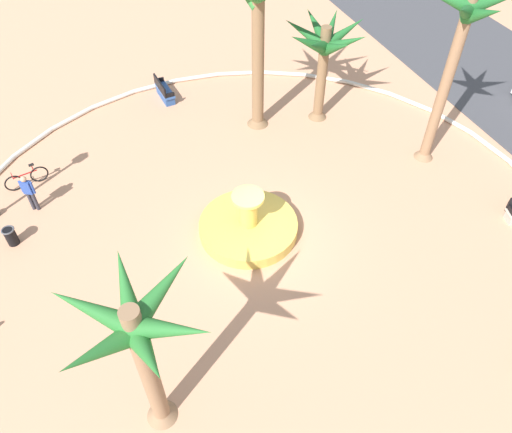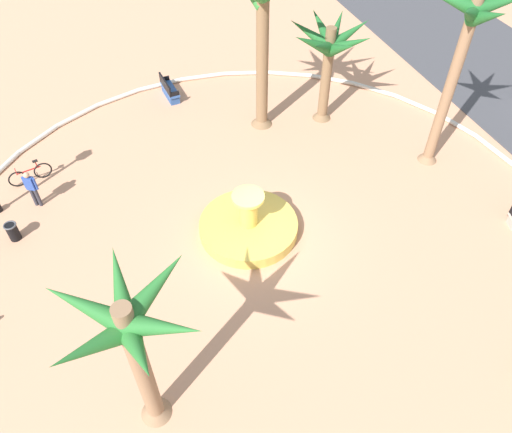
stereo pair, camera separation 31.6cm
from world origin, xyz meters
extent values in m
plane|color=tan|center=(0.00, 0.00, 0.00)|extent=(80.00, 80.00, 0.00)
torus|color=silver|center=(0.00, 0.00, 0.10)|extent=(22.96, 22.96, 0.20)
cylinder|color=gold|center=(-0.43, -0.26, 0.23)|extent=(3.61, 3.61, 0.45)
cylinder|color=teal|center=(-0.43, -0.26, 0.19)|extent=(3.18, 3.18, 0.34)
cylinder|color=gold|center=(-0.43, -0.26, 1.07)|extent=(0.65, 0.65, 1.24)
cylinder|color=#F1C954|center=(-0.43, -0.26, 1.75)|extent=(1.15, 1.15, 0.12)
cylinder|color=brown|center=(-5.99, 5.35, 2.19)|extent=(0.45, 0.45, 4.38)
cone|color=brown|center=(-5.99, 5.35, 0.25)|extent=(0.85, 0.85, 0.50)
cone|color=#1E6028|center=(-5.15, 5.40, 3.88)|extent=(2.00, 0.67, 1.48)
cone|color=#1E6028|center=(-5.32, 5.89, 3.91)|extent=(1.90, 1.68, 1.44)
cone|color=#1E6028|center=(-6.04, 6.24, 3.97)|extent=(0.68, 2.04, 1.33)
cone|color=#1E6028|center=(-6.63, 5.93, 3.93)|extent=(1.86, 1.75, 1.41)
cone|color=#1E6028|center=(-6.90, 5.35, 4.04)|extent=(2.03, 0.57, 1.21)
cone|color=#1E6028|center=(-6.59, 4.70, 3.97)|extent=(1.78, 1.86, 1.33)
cone|color=#1E6028|center=(-5.88, 4.50, 3.91)|extent=(0.81, 2.04, 1.44)
cone|color=#1E6028|center=(-5.41, 4.69, 3.95)|extent=(1.74, 1.88, 1.37)
cylinder|color=#8E6B4C|center=(5.07, -4.91, 2.57)|extent=(0.45, 0.45, 5.14)
cone|color=#8E6B4C|center=(5.07, -4.91, 0.25)|extent=(0.86, 0.86, 0.50)
cone|color=#28702D|center=(5.89, -4.79, 4.72)|extent=(1.98, 0.84, 1.34)
cone|color=#28702D|center=(5.60, -4.21, 4.84)|extent=(1.63, 1.89, 1.13)
cone|color=#28702D|center=(4.59, -4.14, 4.89)|extent=(1.51, 1.95, 1.04)
cone|color=#28702D|center=(4.22, -4.86, 4.74)|extent=(1.96, 0.68, 1.30)
cone|color=#28702D|center=(4.53, -5.61, 4.83)|extent=(1.62, 1.89, 1.14)
cone|color=#28702D|center=(5.48, -5.64, 4.73)|extent=(1.44, 1.95, 1.31)
cylinder|color=brown|center=(-6.52, 2.55, 3.32)|extent=(0.51, 0.51, 6.64)
cone|color=brown|center=(-6.52, 2.55, 0.25)|extent=(0.98, 0.98, 0.50)
cylinder|color=#8E6B4C|center=(-1.66, 8.26, 3.46)|extent=(0.42, 0.42, 6.93)
cone|color=#8E6B4C|center=(-1.66, 8.26, 0.25)|extent=(0.80, 0.80, 0.50)
cone|color=#1E6028|center=(-0.96, 8.23, 6.54)|extent=(1.70, 0.63, 1.27)
cone|color=#1E6028|center=(-1.36, 8.97, 6.70)|extent=(1.18, 1.78, 0.98)
cone|color=#1E6028|center=(-2.04, 7.58, 6.71)|extent=(1.31, 1.76, 0.98)
cone|color=#1E6028|center=(-1.22, 7.66, 6.62)|extent=(1.47, 1.70, 1.14)
cube|color=#335BA8|center=(-10.14, -0.86, 0.45)|extent=(1.64, 0.63, 0.12)
cube|color=black|center=(-10.12, -1.07, 0.75)|extent=(1.60, 0.21, 0.50)
cube|color=#2B4E8F|center=(-10.14, -0.86, 0.20)|extent=(1.51, 0.58, 0.39)
cube|color=black|center=(-10.88, -0.92, 0.59)|extent=(0.12, 0.46, 0.24)
cube|color=black|center=(-9.39, -0.80, 0.59)|extent=(0.12, 0.46, 0.24)
cylinder|color=black|center=(-3.02, -8.34, 0.35)|extent=(0.40, 0.40, 0.70)
torus|color=#4C4C51|center=(-3.02, -8.34, 0.70)|extent=(0.46, 0.46, 0.06)
torus|color=black|center=(-5.93, -8.07, 0.36)|extent=(0.20, 0.72, 0.72)
torus|color=black|center=(-6.13, -7.09, 0.36)|extent=(0.20, 0.72, 0.72)
cylinder|color=#B21919|center=(-6.03, -7.58, 0.59)|extent=(0.24, 0.94, 0.05)
cylinder|color=#B21919|center=(-6.10, -7.24, 0.74)|extent=(0.04, 0.04, 0.30)
cube|color=black|center=(-6.10, -7.24, 0.91)|extent=(0.14, 0.22, 0.06)
cylinder|color=#B21919|center=(-5.94, -8.03, 0.73)|extent=(0.44, 0.12, 0.03)
cylinder|color=#33333D|center=(-4.57, -7.52, 0.43)|extent=(0.14, 0.14, 0.86)
cylinder|color=#33333D|center=(-4.49, -7.36, 0.43)|extent=(0.14, 0.14, 0.86)
cube|color=#2D4CA5|center=(-4.53, -7.44, 1.14)|extent=(0.34, 0.39, 0.56)
sphere|color=tan|center=(-4.53, -7.44, 1.54)|extent=(0.22, 0.22, 0.22)
cylinder|color=#2D4CA5|center=(-4.64, -7.63, 1.14)|extent=(0.09, 0.09, 0.53)
cylinder|color=#2D4CA5|center=(-4.42, -7.25, 1.14)|extent=(0.09, 0.09, 0.53)
camera|label=1|loc=(11.21, -4.59, 13.74)|focal=35.17mm
camera|label=2|loc=(11.33, -4.29, 13.74)|focal=35.17mm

